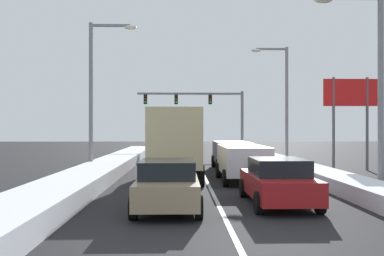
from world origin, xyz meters
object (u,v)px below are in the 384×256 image
object	(u,v)px
sedan_red_right_lane_nearest	(278,181)
street_lamp_left_mid	(97,83)
street_lamp_right_mid	(282,94)
suv_gray_center_lane_third	(174,151)
box_truck_center_lane_second	(175,140)
roadside_sign_right	(350,102)
sedan_tan_center_lane_nearest	(168,184)
traffic_light_gantry	(205,106)
suv_white_right_lane_second	(242,160)
suv_charcoal_right_lane_third	(232,153)
street_lamp_right_near	(371,73)

from	to	relation	value
sedan_red_right_lane_nearest	street_lamp_left_mid	distance (m)	13.47
street_lamp_right_mid	street_lamp_left_mid	xyz separation A→B (m)	(-11.83, -6.29, 0.05)
street_lamp_left_mid	street_lamp_right_mid	bearing A→B (deg)	28.00
sedan_red_right_lane_nearest	suv_gray_center_lane_third	size ratio (longest dim) A/B	0.92
box_truck_center_lane_second	roadside_sign_right	world-z (taller)	roadside_sign_right
box_truck_center_lane_second	street_lamp_right_mid	size ratio (longest dim) A/B	0.87
box_truck_center_lane_second	sedan_tan_center_lane_nearest	bearing A→B (deg)	-91.00
street_lamp_right_mid	street_lamp_left_mid	size ratio (longest dim) A/B	0.99
suv_gray_center_lane_third	traffic_light_gantry	bearing A→B (deg)	78.78
sedan_red_right_lane_nearest	street_lamp_right_mid	bearing A→B (deg)	76.21
suv_white_right_lane_second	suv_charcoal_right_lane_third	distance (m)	5.93
suv_white_right_lane_second	street_lamp_left_mid	size ratio (longest dim) A/B	0.59
suv_charcoal_right_lane_third	street_lamp_right_near	xyz separation A→B (m)	(4.15, -9.72, 3.57)
suv_charcoal_right_lane_third	sedan_tan_center_lane_nearest	distance (m)	13.10
suv_gray_center_lane_third	street_lamp_right_mid	bearing A→B (deg)	13.99
roadside_sign_right	street_lamp_right_near	bearing A→B (deg)	-107.33
suv_gray_center_lane_third	roadside_sign_right	xyz separation A→B (m)	(10.42, -3.39, 3.00)
box_truck_center_lane_second	traffic_light_gantry	xyz separation A→B (m)	(2.67, 21.94, 2.82)
suv_white_right_lane_second	street_lamp_right_mid	distance (m)	11.90
suv_gray_center_lane_third	roadside_sign_right	bearing A→B (deg)	-18.02
suv_charcoal_right_lane_third	street_lamp_left_mid	distance (m)	8.88
street_lamp_left_mid	box_truck_center_lane_second	bearing A→B (deg)	-36.62
suv_white_right_lane_second	street_lamp_left_mid	world-z (taller)	street_lamp_left_mid
suv_white_right_lane_second	box_truck_center_lane_second	xyz separation A→B (m)	(-3.13, 0.82, 0.88)
suv_charcoal_right_lane_third	street_lamp_right_near	distance (m)	11.16
suv_white_right_lane_second	suv_charcoal_right_lane_third	world-z (taller)	same
sedan_red_right_lane_nearest	box_truck_center_lane_second	bearing A→B (deg)	116.43
sedan_tan_center_lane_nearest	street_lamp_right_near	size ratio (longest dim) A/B	0.59
box_truck_center_lane_second	suv_white_right_lane_second	bearing A→B (deg)	-14.63
suv_white_right_lane_second	street_lamp_left_mid	xyz separation A→B (m)	(-7.52, 4.08, 3.98)
suv_white_right_lane_second	sedan_tan_center_lane_nearest	xyz separation A→B (m)	(-3.26, -6.70, -0.25)
box_truck_center_lane_second	traffic_light_gantry	world-z (taller)	traffic_light_gantry
suv_charcoal_right_lane_third	traffic_light_gantry	size ratio (longest dim) A/B	0.46
suv_charcoal_right_lane_third	traffic_light_gantry	distance (m)	17.25
box_truck_center_lane_second	suv_gray_center_lane_third	size ratio (longest dim) A/B	1.47
street_lamp_right_near	street_lamp_right_mid	bearing A→B (deg)	90.18
suv_gray_center_lane_third	suv_white_right_lane_second	bearing A→B (deg)	-68.76
suv_charcoal_right_lane_third	roadside_sign_right	bearing A→B (deg)	-6.90
suv_white_right_lane_second	sedan_tan_center_lane_nearest	bearing A→B (deg)	-115.95
suv_charcoal_right_lane_third	street_lamp_left_mid	xyz separation A→B (m)	(-7.72, -1.84, 3.98)
sedan_red_right_lane_nearest	roadside_sign_right	bearing A→B (deg)	58.41
street_lamp_right_near	box_truck_center_lane_second	bearing A→B (deg)	148.36
sedan_red_right_lane_nearest	suv_white_right_lane_second	xyz separation A→B (m)	(-0.28, 6.04, 0.25)
sedan_red_right_lane_nearest	roadside_sign_right	xyz separation A→B (m)	(6.84, 11.13, 3.25)
roadside_sign_right	traffic_light_gantry	bearing A→B (deg)	113.24
sedan_red_right_lane_nearest	suv_white_right_lane_second	world-z (taller)	suv_white_right_lane_second
suv_gray_center_lane_third	suv_charcoal_right_lane_third	bearing A→B (deg)	-36.14
suv_charcoal_right_lane_third	suv_gray_center_lane_third	size ratio (longest dim) A/B	1.00
sedan_red_right_lane_nearest	suv_charcoal_right_lane_third	xyz separation A→B (m)	(-0.08, 11.97, 0.25)
suv_charcoal_right_lane_third	street_lamp_left_mid	world-z (taller)	street_lamp_left_mid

